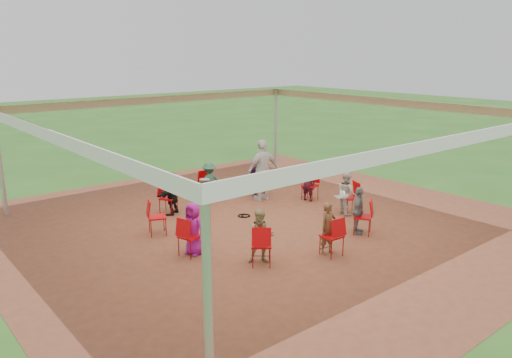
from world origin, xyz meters
TOP-DOWN VIEW (x-y plane):
  - ground at (0.00, 0.00)m, footprint 80.00×80.00m
  - dirt_patch at (0.00, 0.00)m, footprint 13.00×13.00m
  - tent at (0.00, 0.00)m, footprint 10.33×10.33m
  - chair_0 at (2.49, -0.96)m, footprint 0.56×0.55m
  - chair_1 at (2.58, 0.68)m, footprint 0.53×0.52m
  - chair_2 at (1.68, 2.07)m, footprint 0.60×0.61m
  - chair_3 at (0.15, 2.66)m, footprint 0.44×0.46m
  - chair_4 at (-1.45, 2.24)m, footprint 0.59×0.60m
  - chair_5 at (-2.49, 0.96)m, footprint 0.56×0.55m
  - chair_6 at (-2.58, -0.68)m, footprint 0.53×0.52m
  - chair_7 at (-1.68, -2.07)m, footprint 0.60×0.61m
  - chair_8 at (-0.15, -2.66)m, footprint 0.44×0.46m
  - chair_9 at (1.45, -2.24)m, footprint 0.59×0.60m
  - person_seated_0 at (2.38, -0.92)m, footprint 0.52×0.66m
  - person_seated_1 at (2.46, 0.65)m, footprint 0.39×0.49m
  - person_seated_2 at (1.61, 1.98)m, footprint 0.77×0.72m
  - person_seated_3 at (0.14, 2.54)m, footprint 0.79×0.42m
  - person_seated_4 at (-1.38, 2.14)m, footprint 1.15×0.94m
  - person_seated_5 at (-2.46, -0.65)m, footprint 0.46×0.64m
  - person_seated_6 at (-1.61, -1.98)m, footprint 0.66×0.62m
  - person_seated_7 at (-0.14, -2.54)m, footprint 0.45×0.31m
  - person_seated_8 at (1.38, -2.14)m, footprint 0.78×0.68m
  - standing_person at (1.46, 1.59)m, footprint 1.11×0.60m
  - cable_coil at (0.03, 0.69)m, footprint 0.42×0.42m
  - laptop at (2.22, -0.86)m, footprint 0.34×0.37m

SIDE VIEW (x-z plane):
  - ground at x=0.00m, z-range 0.00..0.00m
  - dirt_patch at x=0.00m, z-range 0.01..0.01m
  - cable_coil at x=0.03m, z-range 0.01..0.04m
  - chair_0 at x=2.49m, z-range 0.00..0.90m
  - chair_1 at x=2.58m, z-range 0.00..0.90m
  - chair_2 at x=1.68m, z-range 0.00..0.90m
  - chair_3 at x=0.15m, z-range 0.00..0.90m
  - chair_4 at x=-1.45m, z-range 0.00..0.90m
  - chair_5 at x=-2.49m, z-range 0.00..0.90m
  - chair_6 at x=-2.58m, z-range 0.00..0.90m
  - chair_7 at x=-1.68m, z-range 0.00..0.90m
  - chair_8 at x=-0.15m, z-range 0.00..0.90m
  - chair_9 at x=1.45m, z-range 0.00..0.90m
  - laptop at x=2.22m, z-range 0.46..0.67m
  - person_seated_0 at x=2.38m, z-range 0.01..1.19m
  - person_seated_1 at x=2.46m, z-range 0.01..1.19m
  - person_seated_2 at x=1.61m, z-range 0.01..1.19m
  - person_seated_3 at x=0.14m, z-range 0.01..1.19m
  - person_seated_4 at x=-1.38m, z-range 0.01..1.19m
  - person_seated_5 at x=-2.46m, z-range 0.01..1.19m
  - person_seated_6 at x=-1.61m, z-range 0.01..1.19m
  - person_seated_7 at x=-0.14m, z-range 0.01..1.19m
  - person_seated_8 at x=1.38m, z-range 0.01..1.19m
  - standing_person at x=1.46m, z-range 0.01..1.87m
  - tent at x=0.00m, z-range 0.87..3.87m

